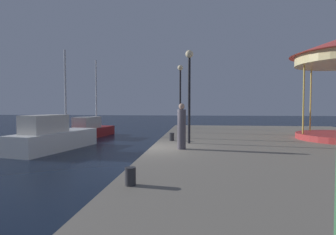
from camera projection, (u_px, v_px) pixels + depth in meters
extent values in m
plane|color=black|center=(151.00, 166.00, 11.55)|extent=(120.00, 120.00, 0.00)
cube|color=gray|center=(314.00, 160.00, 10.82)|extent=(13.26, 26.07, 0.80)
cube|color=white|center=(56.00, 141.00, 15.65)|extent=(2.90, 6.01, 1.06)
cube|color=beige|center=(45.00, 124.00, 14.81)|extent=(1.73, 2.74, 0.98)
cylinder|color=silver|center=(65.00, 90.00, 16.41)|extent=(0.12, 0.12, 4.87)
cylinder|color=silver|center=(51.00, 116.00, 15.24)|extent=(0.60, 2.56, 0.08)
cube|color=maroon|center=(90.00, 132.00, 22.06)|extent=(2.49, 5.62, 0.76)
cube|color=beige|center=(87.00, 123.00, 21.60)|extent=(1.55, 2.54, 0.91)
cylinder|color=silver|center=(96.00, 94.00, 22.96)|extent=(0.12, 0.12, 5.66)
cylinder|color=silver|center=(89.00, 117.00, 21.86)|extent=(0.41, 2.43, 0.08)
cylinder|color=gold|center=(311.00, 100.00, 15.84)|extent=(0.08, 0.08, 3.55)
cylinder|color=gold|center=(304.00, 100.00, 14.04)|extent=(0.08, 0.08, 3.55)
cylinder|color=black|center=(189.00, 101.00, 12.55)|extent=(0.12, 0.12, 3.96)
sphere|color=#F9E5B2|center=(189.00, 54.00, 12.46)|extent=(0.36, 0.36, 0.36)
cylinder|color=black|center=(180.00, 102.00, 17.81)|extent=(0.12, 0.12, 4.07)
sphere|color=#F9E5B2|center=(180.00, 68.00, 17.72)|extent=(0.36, 0.36, 0.36)
cylinder|color=#2D2D33|center=(130.00, 176.00, 5.95)|extent=(0.24, 0.24, 0.40)
cylinder|color=#2D2D33|center=(172.00, 137.00, 13.54)|extent=(0.24, 0.24, 0.40)
cylinder|color=#514C56|center=(182.00, 129.00, 10.93)|extent=(0.34, 0.34, 1.61)
sphere|color=tan|center=(182.00, 106.00, 10.89)|extent=(0.24, 0.24, 0.24)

